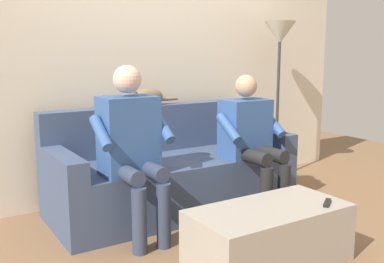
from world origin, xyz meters
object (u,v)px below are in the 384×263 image
(coffee_table, at_px, (269,236))
(cat_on_backrest, at_px, (144,96))
(remote_black, at_px, (327,203))
(floor_lamp, at_px, (280,44))
(person_right_seated, at_px, (132,142))
(couch, at_px, (171,174))
(person_left_seated, at_px, (251,135))

(coffee_table, distance_m, cat_on_backrest, 1.69)
(remote_black, xyz_separation_m, floor_lamp, (-1.01, -1.55, 1.00))
(coffee_table, bearing_deg, person_right_seated, -58.44)
(couch, distance_m, person_left_seated, 0.74)
(remote_black, bearing_deg, coffee_table, 122.71)
(coffee_table, relative_size, floor_lamp, 0.62)
(couch, bearing_deg, remote_black, 103.93)
(person_left_seated, bearing_deg, person_right_seated, -1.47)
(person_right_seated, bearing_deg, floor_lamp, -163.59)
(coffee_table, height_order, floor_lamp, floor_lamp)
(couch, xyz_separation_m, person_right_seated, (0.52, 0.38, 0.39))
(coffee_table, xyz_separation_m, remote_black, (-0.34, 0.15, 0.19))
(cat_on_backrest, bearing_deg, couch, 109.37)
(person_left_seated, relative_size, cat_on_backrest, 2.16)
(couch, xyz_separation_m, remote_black, (-0.34, 1.37, 0.08))
(person_right_seated, height_order, cat_on_backrest, person_right_seated)
(person_left_seated, height_order, floor_lamp, floor_lamp)
(cat_on_backrest, distance_m, remote_black, 1.80)
(person_left_seated, distance_m, floor_lamp, 1.26)
(person_left_seated, bearing_deg, remote_black, 79.43)
(coffee_table, xyz_separation_m, floor_lamp, (-1.35, -1.40, 1.20))
(couch, distance_m, coffee_table, 1.23)
(person_left_seated, xyz_separation_m, remote_black, (0.18, 0.97, -0.26))
(person_right_seated, xyz_separation_m, cat_on_backrest, (-0.42, -0.66, 0.24))
(coffee_table, height_order, cat_on_backrest, cat_on_backrest)
(couch, height_order, coffee_table, couch)
(cat_on_backrest, height_order, floor_lamp, floor_lamp)
(couch, bearing_deg, person_left_seated, 142.29)
(coffee_table, bearing_deg, couch, -90.00)
(person_left_seated, xyz_separation_m, cat_on_backrest, (0.62, -0.69, 0.29))
(person_right_seated, xyz_separation_m, remote_black, (-0.86, 1.00, -0.31))
(couch, height_order, remote_black, couch)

